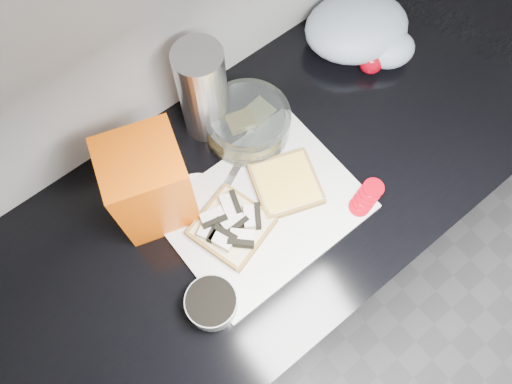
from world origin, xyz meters
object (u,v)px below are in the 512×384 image
(glass_bowl, at_px, (248,124))
(steel_canister, at_px, (203,92))
(bread_bag, at_px, (150,185))
(cutting_board, at_px, (265,210))

(glass_bowl, distance_m, steel_canister, 0.13)
(bread_bag, xyz_separation_m, steel_canister, (0.21, 0.10, 0.01))
(glass_bowl, relative_size, bread_bag, 0.82)
(cutting_board, height_order, steel_canister, steel_canister)
(steel_canister, bearing_deg, cutting_board, -98.06)
(steel_canister, bearing_deg, bread_bag, -153.37)
(cutting_board, relative_size, bread_bag, 1.72)
(cutting_board, distance_m, steel_canister, 0.28)
(glass_bowl, bearing_deg, bread_bag, -174.64)
(cutting_board, xyz_separation_m, glass_bowl, (0.09, 0.17, 0.03))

